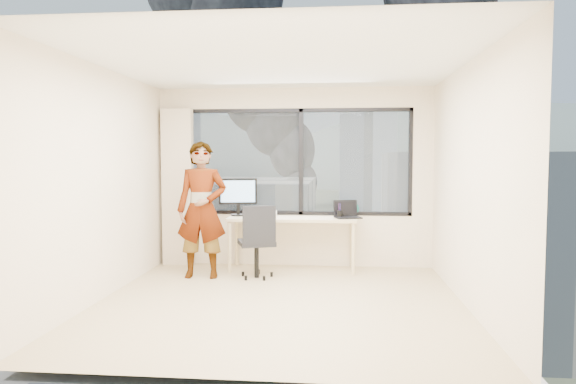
# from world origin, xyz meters

# --- Properties ---
(floor) EXTENTS (4.00, 4.00, 0.01)m
(floor) POSITION_xyz_m (0.00, 0.00, 0.00)
(floor) COLOR tan
(floor) RESTS_ON ground
(ceiling) EXTENTS (4.00, 4.00, 0.01)m
(ceiling) POSITION_xyz_m (0.00, 0.00, 2.60)
(ceiling) COLOR white
(ceiling) RESTS_ON ground
(wall_front) EXTENTS (4.00, 0.01, 2.60)m
(wall_front) POSITION_xyz_m (0.00, -2.00, 1.30)
(wall_front) COLOR beige
(wall_front) RESTS_ON ground
(wall_left) EXTENTS (0.01, 4.00, 2.60)m
(wall_left) POSITION_xyz_m (-2.00, 0.00, 1.30)
(wall_left) COLOR beige
(wall_left) RESTS_ON ground
(wall_right) EXTENTS (0.01, 4.00, 2.60)m
(wall_right) POSITION_xyz_m (2.00, 0.00, 1.30)
(wall_right) COLOR beige
(wall_right) RESTS_ON ground
(window_wall) EXTENTS (3.30, 0.16, 1.55)m
(window_wall) POSITION_xyz_m (0.05, 2.00, 1.52)
(window_wall) COLOR black
(window_wall) RESTS_ON ground
(curtain) EXTENTS (0.45, 0.14, 2.30)m
(curtain) POSITION_xyz_m (-1.72, 1.88, 1.15)
(curtain) COLOR beige
(curtain) RESTS_ON floor
(desk) EXTENTS (1.80, 0.60, 0.75)m
(desk) POSITION_xyz_m (0.00, 1.66, 0.38)
(desk) COLOR beige
(desk) RESTS_ON floor
(chair) EXTENTS (0.65, 0.65, 0.99)m
(chair) POSITION_xyz_m (-0.43, 1.14, 0.50)
(chair) COLOR black
(chair) RESTS_ON floor
(person) EXTENTS (0.69, 0.48, 1.80)m
(person) POSITION_xyz_m (-1.15, 1.10, 0.90)
(person) COLOR #2D2D33
(person) RESTS_ON floor
(monitor) EXTENTS (0.56, 0.22, 0.55)m
(monitor) POSITION_xyz_m (-0.80, 1.78, 1.02)
(monitor) COLOR black
(monitor) RESTS_ON desk
(game_console) EXTENTS (0.39, 0.35, 0.08)m
(game_console) POSITION_xyz_m (-0.43, 1.90, 0.79)
(game_console) COLOR white
(game_console) RESTS_ON desk
(laptop) EXTENTS (0.44, 0.45, 0.22)m
(laptop) POSITION_xyz_m (0.78, 1.62, 0.86)
(laptop) COLOR black
(laptop) RESTS_ON desk
(cellphone) EXTENTS (0.12, 0.06, 0.01)m
(cellphone) POSITION_xyz_m (-0.50, 1.52, 0.76)
(cellphone) COLOR black
(cellphone) RESTS_ON desk
(pen_cup) EXTENTS (0.09, 0.09, 0.10)m
(pen_cup) POSITION_xyz_m (0.67, 1.65, 0.80)
(pen_cup) COLOR black
(pen_cup) RESTS_ON desk
(handbag) EXTENTS (0.31, 0.20, 0.22)m
(handbag) POSITION_xyz_m (0.80, 1.86, 0.86)
(handbag) COLOR #0B4543
(handbag) RESTS_ON desk
(exterior_ground) EXTENTS (400.00, 400.00, 0.04)m
(exterior_ground) POSITION_xyz_m (0.00, 120.00, -14.00)
(exterior_ground) COLOR #515B3D
(exterior_ground) RESTS_ON ground
(near_bldg_a) EXTENTS (16.00, 12.00, 14.00)m
(near_bldg_a) POSITION_xyz_m (-9.00, 30.00, -7.00)
(near_bldg_a) COLOR beige
(near_bldg_a) RESTS_ON exterior_ground
(near_bldg_b) EXTENTS (14.00, 13.00, 16.00)m
(near_bldg_b) POSITION_xyz_m (12.00, 38.00, -6.00)
(near_bldg_b) COLOR white
(near_bldg_b) RESTS_ON exterior_ground
(far_tower_a) EXTENTS (14.00, 14.00, 28.00)m
(far_tower_a) POSITION_xyz_m (-35.00, 95.00, 0.00)
(far_tower_a) COLOR silver
(far_tower_a) RESTS_ON exterior_ground
(far_tower_b) EXTENTS (13.00, 13.00, 30.00)m
(far_tower_b) POSITION_xyz_m (8.00, 120.00, 1.00)
(far_tower_b) COLOR silver
(far_tower_b) RESTS_ON exterior_ground
(far_tower_c) EXTENTS (15.00, 15.00, 26.00)m
(far_tower_c) POSITION_xyz_m (45.00, 140.00, -1.00)
(far_tower_c) COLOR silver
(far_tower_c) RESTS_ON exterior_ground
(far_tower_d) EXTENTS (16.00, 14.00, 22.00)m
(far_tower_d) POSITION_xyz_m (-60.00, 150.00, -3.00)
(far_tower_d) COLOR silver
(far_tower_d) RESTS_ON exterior_ground
(hill_a) EXTENTS (288.00, 216.00, 90.00)m
(hill_a) POSITION_xyz_m (-120.00, 320.00, -14.00)
(hill_a) COLOR slate
(hill_a) RESTS_ON exterior_ground
(hill_b) EXTENTS (300.00, 220.00, 96.00)m
(hill_b) POSITION_xyz_m (100.00, 320.00, -14.00)
(hill_b) COLOR slate
(hill_b) RESTS_ON exterior_ground
(tree_a) EXTENTS (7.00, 7.00, 8.00)m
(tree_a) POSITION_xyz_m (-16.00, 22.00, -10.00)
(tree_a) COLOR #1C521B
(tree_a) RESTS_ON exterior_ground
(smoke_plume_a) EXTENTS (40.00, 24.00, 90.00)m
(smoke_plume_a) POSITION_xyz_m (-10.00, 150.00, 39.00)
(smoke_plume_a) COLOR black
(smoke_plume_a) RESTS_ON exterior_ground
(smoke_plume_b) EXTENTS (30.00, 18.00, 70.00)m
(smoke_plume_b) POSITION_xyz_m (55.00, 170.00, 27.00)
(smoke_plume_b) COLOR black
(smoke_plume_b) RESTS_ON exterior_ground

